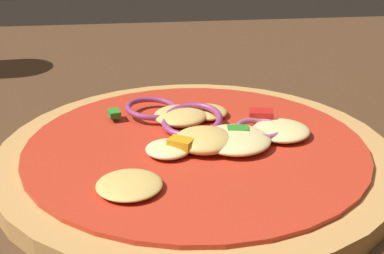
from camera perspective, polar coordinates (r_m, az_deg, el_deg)
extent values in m
cube|color=#4C301C|center=(0.36, -2.19, -7.96)|extent=(1.23, 0.94, 0.03)
cylinder|color=tan|center=(0.38, 0.37, -3.10)|extent=(0.27, 0.27, 0.01)
cylinder|color=red|center=(0.37, 0.38, -2.01)|extent=(0.23, 0.23, 0.00)
ellipsoid|color=#E5BC60|center=(0.32, -6.47, -5.93)|extent=(0.04, 0.04, 0.01)
ellipsoid|color=#E5BC60|center=(0.42, 1.48, 1.55)|extent=(0.03, 0.03, 0.01)
ellipsoid|color=#F4DB8E|center=(0.36, -1.97, -2.24)|extent=(0.03, 0.03, 0.01)
ellipsoid|color=#E5BC60|center=(0.36, 1.30, -1.33)|extent=(0.04, 0.04, 0.01)
ellipsoid|color=#E5BC60|center=(0.41, -1.21, 1.18)|extent=(0.04, 0.04, 0.01)
ellipsoid|color=#F4DB8E|center=(0.39, 9.15, -0.35)|extent=(0.04, 0.04, 0.01)
ellipsoid|color=#F4DB8E|center=(0.37, 4.45, -1.29)|extent=(0.05, 0.05, 0.01)
torus|color=#93386B|center=(0.39, -0.01, 0.74)|extent=(0.06, 0.06, 0.01)
torus|color=#B25984|center=(0.38, 6.94, -0.16)|extent=(0.04, 0.04, 0.01)
torus|color=#93386B|center=(0.42, -4.13, 1.94)|extent=(0.05, 0.05, 0.01)
cube|color=#2D8C28|center=(0.41, -8.01, 1.41)|extent=(0.01, 0.01, 0.00)
cube|color=orange|center=(0.36, -1.15, -1.68)|extent=(0.02, 0.02, 0.01)
cube|color=#2D8C28|center=(0.38, 4.73, -0.42)|extent=(0.02, 0.01, 0.01)
cube|color=red|center=(0.40, 7.13, 1.25)|extent=(0.02, 0.01, 0.01)
cube|color=silver|center=(0.36, -15.65, -6.41)|extent=(0.04, 0.00, 0.00)
cube|color=silver|center=(0.36, -15.57, -5.97)|extent=(0.04, 0.00, 0.00)
cube|color=silver|center=(0.37, -15.50, -5.54)|extent=(0.04, 0.00, 0.00)
cube|color=silver|center=(0.37, -15.43, -5.13)|extent=(0.04, 0.00, 0.00)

